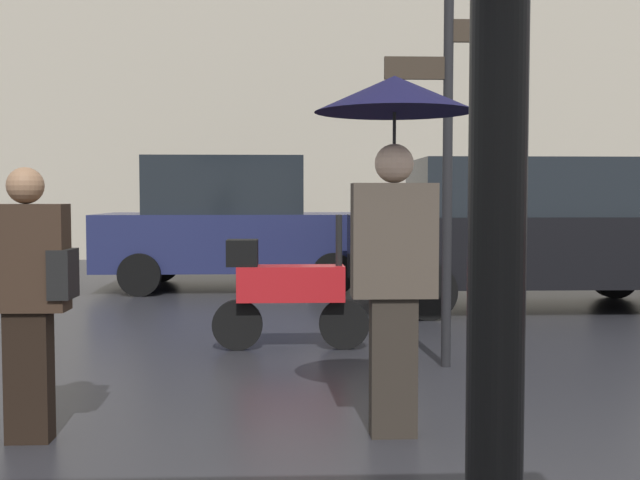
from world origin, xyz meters
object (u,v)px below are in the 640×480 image
object	(u,v)px
parked_scooter	(286,289)
street_signpost	(448,146)
parked_car_right	(526,232)
pedestrian_with_umbrella	(394,166)
parked_car_left	(236,223)
pedestrian_with_bag	(30,287)

from	to	relation	value
parked_scooter	street_signpost	world-z (taller)	street_signpost
parked_car_right	pedestrian_with_umbrella	bearing A→B (deg)	-105.76
pedestrian_with_umbrella	parked_scooter	bearing A→B (deg)	-43.69
parked_car_right	parked_car_left	bearing A→B (deg)	157.48
pedestrian_with_bag	parked_car_left	size ratio (longest dim) A/B	0.37
parked_car_right	street_signpost	bearing A→B (deg)	-107.85
parked_car_left	parked_scooter	bearing A→B (deg)	107.18
parked_car_left	street_signpost	distance (m)	6.05
parked_scooter	parked_car_right	xyz separation A→B (m)	(3.00, 2.55, 0.39)
parked_car_left	parked_car_right	size ratio (longest dim) A/B	0.94
parked_car_right	pedestrian_with_bag	bearing A→B (deg)	-121.72
pedestrian_with_bag	street_signpost	distance (m)	3.46
pedestrian_with_umbrella	street_signpost	distance (m)	1.97
parked_car_left	street_signpost	xyz separation A→B (m)	(2.09, -5.62, 0.82)
pedestrian_with_umbrella	pedestrian_with_bag	world-z (taller)	pedestrian_with_umbrella
pedestrian_with_bag	parked_car_right	world-z (taller)	parked_car_right
pedestrian_with_umbrella	parked_car_right	size ratio (longest dim) A/B	0.47
pedestrian_with_umbrella	pedestrian_with_bag	xyz separation A→B (m)	(-2.08, -0.03, -0.69)
pedestrian_with_bag	parked_car_right	size ratio (longest dim) A/B	0.35
parked_scooter	pedestrian_with_umbrella	bearing A→B (deg)	-90.32
pedestrian_with_bag	street_signpost	xyz separation A→B (m)	(2.77, 1.86, 0.92)
parked_car_left	street_signpost	size ratio (longest dim) A/B	1.40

